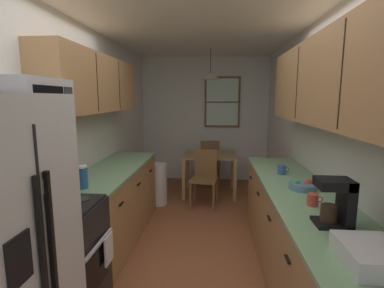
% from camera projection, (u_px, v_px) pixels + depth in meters
% --- Properties ---
extents(ground_plane, '(12.00, 12.00, 0.00)m').
position_uv_depth(ground_plane, '(197.00, 236.00, 3.64)').
color(ground_plane, brown).
extents(wall_left, '(0.10, 9.00, 2.55)m').
position_uv_depth(wall_left, '(88.00, 135.00, 3.54)').
color(wall_left, silver).
rests_on(wall_left, ground).
extents(wall_right, '(0.10, 9.00, 2.55)m').
position_uv_depth(wall_right, '(313.00, 137.00, 3.33)').
color(wall_right, silver).
rests_on(wall_right, ground).
extents(wall_back, '(4.40, 0.10, 2.55)m').
position_uv_depth(wall_back, '(205.00, 120.00, 6.04)').
color(wall_back, silver).
rests_on(wall_back, ground).
extents(ceiling_slab, '(4.40, 9.00, 0.08)m').
position_uv_depth(ceiling_slab, '(197.00, 20.00, 3.23)').
color(ceiling_slab, white).
extents(stove_range, '(0.66, 0.63, 1.10)m').
position_uv_depth(stove_range, '(57.00, 261.00, 2.23)').
color(stove_range, black).
rests_on(stove_range, ground).
extents(microwave_over_range, '(0.39, 0.58, 0.32)m').
position_uv_depth(microwave_over_range, '(29.00, 101.00, 2.05)').
color(microwave_over_range, silver).
extents(counter_left, '(0.64, 1.98, 0.90)m').
position_uv_depth(counter_left, '(114.00, 203.00, 3.52)').
color(counter_left, '#A87A4C').
rests_on(counter_left, ground).
extents(upper_cabinets_left, '(0.33, 2.06, 0.63)m').
position_uv_depth(upper_cabinets_left, '(95.00, 84.00, 3.25)').
color(upper_cabinets_left, '#A87A4C').
extents(counter_right, '(0.64, 3.24, 0.90)m').
position_uv_depth(counter_right, '(304.00, 246.00, 2.49)').
color(counter_right, '#A87A4C').
rests_on(counter_right, ground).
extents(upper_cabinets_right, '(0.33, 2.92, 0.72)m').
position_uv_depth(upper_cabinets_right, '(336.00, 80.00, 2.21)').
color(upper_cabinets_right, '#A87A4C').
extents(dining_table, '(0.92, 0.77, 0.73)m').
position_uv_depth(dining_table, '(210.00, 160.00, 5.16)').
color(dining_table, '#A87F51').
rests_on(dining_table, ground).
extents(dining_chair_near, '(0.45, 0.45, 0.90)m').
position_uv_depth(dining_chair_near, '(205.00, 175.00, 4.60)').
color(dining_chair_near, brown).
rests_on(dining_chair_near, ground).
extents(dining_chair_far, '(0.42, 0.42, 0.90)m').
position_uv_depth(dining_chair_far, '(210.00, 160.00, 5.76)').
color(dining_chair_far, brown).
rests_on(dining_chair_far, ground).
extents(pendant_light, '(0.33, 0.33, 0.51)m').
position_uv_depth(pendant_light, '(211.00, 76.00, 4.92)').
color(pendant_light, black).
extents(back_window, '(0.72, 0.05, 1.03)m').
position_uv_depth(back_window, '(222.00, 102.00, 5.89)').
color(back_window, brown).
extents(trash_bin, '(0.30, 0.30, 0.67)m').
position_uv_depth(trash_bin, '(158.00, 184.00, 4.68)').
color(trash_bin, silver).
rests_on(trash_bin, ground).
extents(storage_canister, '(0.11, 0.11, 0.21)m').
position_uv_depth(storage_canister, '(82.00, 177.00, 2.63)').
color(storage_canister, '#265999').
rests_on(storage_canister, counter_left).
extents(dish_towel, '(0.02, 0.16, 0.24)m').
position_uv_depth(dish_towel, '(109.00, 249.00, 2.35)').
color(dish_towel, white).
extents(coffee_maker, '(0.22, 0.18, 0.31)m').
position_uv_depth(coffee_maker, '(338.00, 201.00, 1.85)').
color(coffee_maker, black).
rests_on(coffee_maker, counter_right).
extents(mug_by_coffeemaker, '(0.12, 0.08, 0.09)m').
position_uv_depth(mug_by_coffeemaker, '(313.00, 200.00, 2.22)').
color(mug_by_coffeemaker, '#BF3F33').
rests_on(mug_by_coffeemaker, counter_right).
extents(mug_spare, '(0.12, 0.09, 0.10)m').
position_uv_depth(mug_spare, '(282.00, 170.00, 3.13)').
color(mug_spare, '#335999').
rests_on(mug_spare, counter_right).
extents(fruit_bowl, '(0.24, 0.24, 0.09)m').
position_uv_depth(fruit_bowl, '(302.00, 185.00, 2.61)').
color(fruit_bowl, '#597F9E').
rests_on(fruit_bowl, counter_right).
extents(dish_rack, '(0.28, 0.34, 0.10)m').
position_uv_depth(dish_rack, '(371.00, 255.00, 1.43)').
color(dish_rack, silver).
rests_on(dish_rack, counter_right).
extents(table_serving_bowl, '(0.18, 0.18, 0.06)m').
position_uv_depth(table_serving_bowl, '(205.00, 153.00, 5.09)').
color(table_serving_bowl, '#E0D14C').
rests_on(table_serving_bowl, dining_table).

